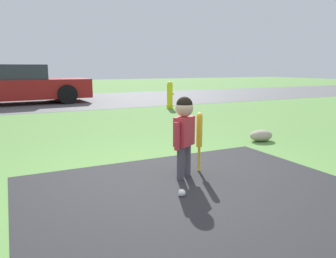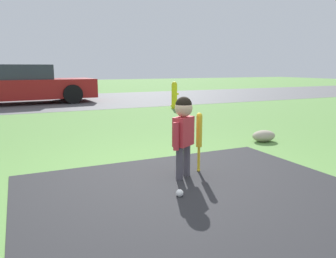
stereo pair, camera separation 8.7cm
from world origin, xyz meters
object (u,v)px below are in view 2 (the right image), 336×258
object	(u,v)px
sports_ball	(180,193)
fire_hydrant	(174,95)
child	(183,126)
parked_car	(22,85)
baseball_bat	(199,134)

from	to	relation	value
sports_ball	fire_hydrant	distance (m)	6.79
child	parked_car	distance (m)	9.09
sports_ball	parked_car	xyz separation A→B (m)	(-1.13, 9.46, 0.58)
child	baseball_bat	world-z (taller)	child
parked_car	fire_hydrant	bearing A→B (deg)	-43.10
baseball_bat	parked_car	xyz separation A→B (m)	(-1.68, 8.87, 0.16)
baseball_bat	parked_car	world-z (taller)	parked_car
fire_hydrant	baseball_bat	bearing A→B (deg)	-113.20
parked_car	sports_ball	bearing A→B (deg)	-86.77
baseball_bat	fire_hydrant	bearing A→B (deg)	66.80
child	sports_ball	xyz separation A→B (m)	(-0.28, -0.47, -0.55)
child	sports_ball	bearing A→B (deg)	-153.05
fire_hydrant	parked_car	distance (m)	5.25
sports_ball	parked_car	size ratio (longest dim) A/B	0.02
sports_ball	child	bearing A→B (deg)	59.24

